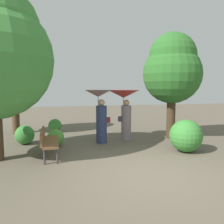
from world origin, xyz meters
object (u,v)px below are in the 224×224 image
(person_left, at_px, (100,108))
(tree_near_left, at_px, (14,75))
(park_bench, at_px, (48,140))
(person_right, at_px, (124,103))
(tree_near_right, at_px, (172,69))

(person_left, height_order, tree_near_left, tree_near_left)
(park_bench, bearing_deg, person_right, -61.04)
(tree_near_left, xyz_separation_m, tree_near_right, (6.36, -2.41, 0.22))
(person_right, distance_m, park_bench, 3.41)
(person_left, relative_size, person_right, 1.00)
(person_left, bearing_deg, person_right, -76.66)
(park_bench, relative_size, tree_near_left, 0.37)
(person_right, relative_size, tree_near_right, 0.47)
(person_right, distance_m, tree_near_left, 5.10)
(person_right, bearing_deg, park_bench, 118.96)
(park_bench, bearing_deg, tree_near_left, 21.10)
(person_left, relative_size, tree_near_right, 0.47)
(park_bench, height_order, tree_near_right, tree_near_right)
(person_left, bearing_deg, tree_near_right, -88.19)
(person_right, bearing_deg, person_left, 103.34)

